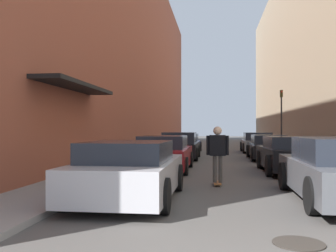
{
  "coord_description": "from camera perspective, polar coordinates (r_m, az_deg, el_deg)",
  "views": [
    {
      "loc": [
        -0.38,
        -2.66,
        1.57
      ],
      "look_at": [
        -2.15,
        11.23,
        1.66
      ],
      "focal_mm": 40.0,
      "sensor_mm": 36.0,
      "label": 1
    }
  ],
  "objects": [
    {
      "name": "manhole_cover",
      "position": [
        5.61,
        19.28,
        -16.52
      ],
      "size": [
        0.7,
        0.7,
        0.02
      ],
      "color": "#332D28",
      "rests_on": "ground"
    },
    {
      "name": "curb_strip_left",
      "position": [
        27.73,
        -0.75,
        -3.5
      ],
      "size": [
        1.8,
        49.52,
        0.12
      ],
      "color": "gray",
      "rests_on": "ground"
    },
    {
      "name": "parked_car_right_3",
      "position": [
        25.15,
        13.43,
        -2.51
      ],
      "size": [
        2.02,
        4.02,
        1.31
      ],
      "color": "gray",
      "rests_on": "ground"
    },
    {
      "name": "traffic_light",
      "position": [
        24.96,
        16.9,
        1.78
      ],
      "size": [
        0.16,
        0.22,
        3.91
      ],
      "color": "#2D2D2D",
      "rests_on": "curb_strip_right"
    },
    {
      "name": "parked_car_left_1",
      "position": [
        13.91,
        -0.63,
        -4.27
      ],
      "size": [
        1.97,
        4.18,
        1.3
      ],
      "color": "maroon",
      "rests_on": "ground"
    },
    {
      "name": "parked_car_left_3",
      "position": [
        24.57,
        2.59,
        -2.65
      ],
      "size": [
        2.07,
        4.53,
        1.23
      ],
      "color": "navy",
      "rests_on": "ground"
    },
    {
      "name": "parked_car_left_2",
      "position": [
        19.29,
        1.86,
        -3.09
      ],
      "size": [
        1.95,
        4.3,
        1.38
      ],
      "color": "black",
      "rests_on": "ground"
    },
    {
      "name": "ground",
      "position": [
        22.53,
        8.22,
        -4.37
      ],
      "size": [
        108.94,
        108.94,
        0.0
      ],
      "primitive_type": "plane",
      "color": "#4C4947"
    },
    {
      "name": "building_row_left",
      "position": [
        28.82,
        -6.58,
        11.19
      ],
      "size": [
        4.9,
        49.52,
        14.7
      ],
      "color": "brown",
      "rests_on": "ground"
    },
    {
      "name": "parked_car_right_1",
      "position": [
        13.97,
        17.85,
        -4.18
      ],
      "size": [
        1.86,
        4.1,
        1.29
      ],
      "color": "black",
      "rests_on": "ground"
    },
    {
      "name": "parked_car_right_2",
      "position": [
        19.61,
        14.95,
        -3.19
      ],
      "size": [
        1.88,
        4.23,
        1.25
      ],
      "color": "black",
      "rests_on": "ground"
    },
    {
      "name": "skateboarder",
      "position": [
        10.47,
        7.56,
        -3.51
      ],
      "size": [
        0.62,
        0.78,
        1.63
      ],
      "color": "brown",
      "rests_on": "ground"
    },
    {
      "name": "curb_strip_right",
      "position": [
        27.85,
        16.79,
        -3.47
      ],
      "size": [
        1.8,
        49.52,
        0.12
      ],
      "color": "gray",
      "rests_on": "ground"
    },
    {
      "name": "building_row_right",
      "position": [
        29.04,
        22.53,
        11.42
      ],
      "size": [
        4.9,
        49.52,
        14.99
      ],
      "color": "tan",
      "rests_on": "ground"
    },
    {
      "name": "parked_car_left_0",
      "position": [
        8.28,
        -5.89,
        -6.87
      ],
      "size": [
        2.07,
        4.17,
        1.29
      ],
      "color": "#B7B7BC",
      "rests_on": "ground"
    }
  ]
}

